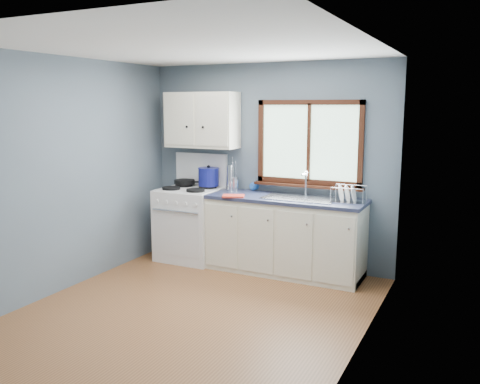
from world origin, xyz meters
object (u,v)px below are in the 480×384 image
at_px(base_cabinets, 285,239).
at_px(skillet, 185,182).
at_px(dish_rack, 348,198).
at_px(utensil_crock, 234,183).
at_px(gas_range, 190,222).
at_px(thermos, 230,178).
at_px(sink, 300,204).
at_px(stockpot, 209,176).

xyz_separation_m(base_cabinets, skillet, (-1.47, 0.13, 0.58)).
bearing_deg(dish_rack, utensil_crock, 170.29).
height_order(gas_range, thermos, gas_range).
bearing_deg(thermos, sink, -7.68).
height_order(base_cabinets, dish_rack, dish_rack).
bearing_deg(sink, stockpot, 173.90).
relative_size(skillet, thermos, 1.33).
xyz_separation_m(skillet, utensil_crock, (0.70, 0.06, 0.02)).
relative_size(skillet, utensil_crock, 1.03).
bearing_deg(sink, base_cabinets, 179.87).
bearing_deg(base_cabinets, gas_range, -179.18).
bearing_deg(thermos, utensil_crock, 66.00).
xyz_separation_m(sink, stockpot, (-1.30, 0.14, 0.22)).
xyz_separation_m(gas_range, thermos, (0.50, 0.15, 0.59)).
distance_m(gas_range, utensil_crock, 0.77).
bearing_deg(dish_rack, gas_range, 177.75).
distance_m(skillet, utensil_crock, 0.70).
distance_m(gas_range, sink, 1.53).
xyz_separation_m(sink, thermos, (-0.98, 0.13, 0.22)).
bearing_deg(skillet, stockpot, -21.08).
xyz_separation_m(skillet, dish_rack, (2.21, -0.11, -0.02)).
distance_m(stockpot, thermos, 0.31).
relative_size(gas_range, stockpot, 3.83).
bearing_deg(skillet, sink, -26.88).
bearing_deg(skillet, thermos, -22.19).
height_order(skillet, utensil_crock, utensil_crock).
bearing_deg(stockpot, utensil_crock, 8.50).
distance_m(skillet, thermos, 0.68).
distance_m(gas_range, dish_rack, 2.10).
bearing_deg(thermos, skillet, -179.81).
height_order(thermos, dish_rack, thermos).
distance_m(skillet, dish_rack, 2.21).
distance_m(stockpot, utensil_crock, 0.35).
xyz_separation_m(gas_range, sink, (1.49, 0.02, 0.37)).
bearing_deg(stockpot, skillet, -178.70).
relative_size(thermos, dish_rack, 0.85).
distance_m(skillet, stockpot, 0.37).
bearing_deg(utensil_crock, skillet, -175.19).
bearing_deg(utensil_crock, base_cabinets, -13.64).
height_order(utensil_crock, dish_rack, utensil_crock).
distance_m(sink, thermos, 1.02).
xyz_separation_m(utensil_crock, dish_rack, (1.51, -0.17, -0.04)).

